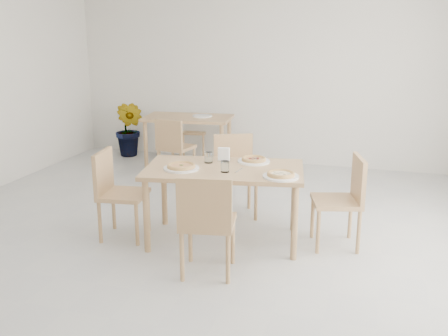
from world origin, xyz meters
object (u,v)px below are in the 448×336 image
(chair_west, at_px, (115,188))
(napkin_holder, at_px, (224,155))
(plate_empty, at_px, (202,116))
(potted_plant, at_px, (130,129))
(chair_east, at_px, (345,195))
(plate_margherita, at_px, (181,168))
(chair_south, at_px, (206,219))
(chair_back_n, at_px, (196,127))
(chair_north, at_px, (235,169))
(tumbler_a, at_px, (209,157))
(plate_pepperoni, at_px, (254,161))
(tumbler_b, at_px, (225,167))
(pizza_mushroom, at_px, (281,174))
(second_table, at_px, (188,123))
(plate_mushroom, at_px, (281,176))
(chair_back_s, at_px, (173,144))
(main_table, at_px, (224,176))
(pizza_pepperoni, at_px, (254,159))
(pizza_margherita, at_px, (181,166))

(chair_west, bearing_deg, napkin_holder, -73.53)
(plate_empty, height_order, potted_plant, potted_plant)
(chair_east, distance_m, plate_margherita, 1.58)
(chair_south, distance_m, chair_back_n, 4.39)
(chair_north, bearing_deg, plate_margherita, -130.48)
(plate_margherita, height_order, tumbler_a, tumbler_a)
(plate_pepperoni, xyz_separation_m, tumbler_b, (-0.17, -0.43, 0.04))
(pizza_mushroom, xyz_separation_m, second_table, (-1.96, 2.75, -0.13))
(plate_empty, bearing_deg, chair_west, -87.93)
(chair_east, relative_size, potted_plant, 0.99)
(plate_mushroom, distance_m, tumbler_b, 0.54)
(chair_east, xyz_separation_m, chair_back_s, (-2.45, 1.64, -0.02))
(chair_north, relative_size, plate_pepperoni, 2.77)
(chair_north, bearing_deg, second_table, 99.11)
(tumbler_a, relative_size, potted_plant, 0.12)
(chair_back_s, bearing_deg, pizza_mushroom, 142.88)
(main_table, xyz_separation_m, chair_east, (1.14, 0.22, -0.15))
(second_table, xyz_separation_m, chair_back_n, (-0.13, 0.71, -0.20))
(plate_margherita, height_order, pizza_pepperoni, pizza_pepperoni)
(plate_margherita, xyz_separation_m, tumbler_a, (0.17, 0.31, 0.04))
(main_table, relative_size, chair_back_s, 1.94)
(napkin_holder, bearing_deg, tumbler_a, -150.95)
(plate_margherita, height_order, plate_mushroom, same)
(chair_back_n, distance_m, plate_empty, 0.79)
(tumbler_b, height_order, napkin_holder, napkin_holder)
(main_table, distance_m, chair_back_s, 2.29)
(plate_margherita, bearing_deg, potted_plant, 124.96)
(plate_pepperoni, height_order, pizza_margherita, pizza_margherita)
(chair_east, bearing_deg, chair_north, -130.36)
(pizza_mushroom, xyz_separation_m, tumbler_b, (-0.53, 0.02, 0.02))
(plate_margherita, xyz_separation_m, plate_pepperoni, (0.60, 0.46, 0.00))
(plate_mushroom, xyz_separation_m, pizza_margherita, (-0.96, -0.01, 0.02))
(pizza_mushroom, bearing_deg, pizza_pepperoni, 128.92)
(pizza_pepperoni, height_order, chair_back_n, pizza_pepperoni)
(potted_plant, bearing_deg, pizza_pepperoni, -43.37)
(pizza_mushroom, bearing_deg, potted_plant, 135.59)
(main_table, bearing_deg, plate_empty, 103.49)
(pizza_pepperoni, xyz_separation_m, second_table, (-1.59, 2.30, -0.13))
(chair_back_s, bearing_deg, pizza_pepperoni, 144.00)
(napkin_holder, relative_size, chair_back_n, 0.18)
(potted_plant, bearing_deg, napkin_holder, -47.34)
(chair_east, bearing_deg, tumbler_a, -102.31)
(chair_west, distance_m, second_table, 2.83)
(tumbler_a, xyz_separation_m, chair_back_s, (-1.11, 1.73, -0.31))
(plate_pepperoni, distance_m, tumbler_b, 0.46)
(napkin_holder, bearing_deg, pizza_pepperoni, 4.28)
(chair_east, relative_size, second_table, 0.65)
(main_table, bearing_deg, chair_back_n, 104.33)
(chair_north, xyz_separation_m, chair_back_n, (-1.39, 2.50, -0.07))
(plate_empty, bearing_deg, second_table, -161.82)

